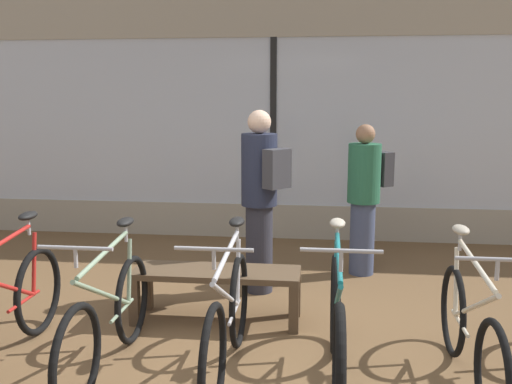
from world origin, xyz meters
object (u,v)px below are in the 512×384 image
(customer_near_rack, at_px, (260,196))
(bicycle_center_left, at_px, (109,319))
(display_bench, at_px, (217,279))
(customer_by_window, at_px, (365,195))
(bicycle_center, at_px, (228,321))
(bicycle_center_right, at_px, (337,327))
(bicycle_right, at_px, (470,332))
(bicycle_left, at_px, (5,309))

(customer_near_rack, bearing_deg, bicycle_center_left, -116.53)
(display_bench, height_order, customer_by_window, customer_by_window)
(display_bench, xyz_separation_m, customer_by_window, (1.32, 1.45, 0.49))
(bicycle_center_left, height_order, customer_near_rack, customer_near_rack)
(bicycle_center, xyz_separation_m, bicycle_center_right, (0.72, -0.02, 0.01))
(bicycle_center_right, bearing_deg, bicycle_right, 4.36)
(customer_by_window, bearing_deg, bicycle_right, -77.46)
(bicycle_left, height_order, bicycle_center, bicycle_center)
(customer_near_rack, height_order, customer_by_window, customer_near_rack)
(bicycle_left, bearing_deg, display_bench, 33.53)
(bicycle_center, bearing_deg, bicycle_right, 1.74)
(bicycle_left, bearing_deg, bicycle_center_right, -1.50)
(bicycle_right, bearing_deg, customer_near_rack, 133.18)
(bicycle_center_right, relative_size, customer_near_rack, 0.99)
(bicycle_center_left, bearing_deg, bicycle_center, 1.53)
(display_bench, relative_size, customer_by_window, 0.88)
(bicycle_center_left, bearing_deg, bicycle_left, 175.22)
(display_bench, relative_size, customer_near_rack, 0.80)
(bicycle_right, distance_m, customer_near_rack, 2.33)
(bicycle_left, distance_m, bicycle_center, 1.62)
(customer_near_rack, bearing_deg, bicycle_left, -134.95)
(customer_near_rack, xyz_separation_m, customer_by_window, (1.03, 0.70, -0.09))
(bicycle_center, height_order, customer_near_rack, customer_near_rack)
(bicycle_left, distance_m, bicycle_center_left, 0.80)
(bicycle_right, relative_size, customer_by_window, 1.05)
(bicycle_center, height_order, customer_by_window, customer_by_window)
(bicycle_center_left, xyz_separation_m, bicycle_center, (0.83, 0.02, 0.01))
(bicycle_center_left, height_order, customer_by_window, customer_by_window)
(bicycle_left, xyz_separation_m, customer_by_window, (2.68, 2.35, 0.47))
(bicycle_center, distance_m, display_bench, 0.98)
(bicycle_center_left, height_order, bicycle_center_right, bicycle_center_right)
(bicycle_center_right, relative_size, bicycle_right, 1.05)
(display_bench, bearing_deg, bicycle_center_left, -120.48)
(customer_by_window, bearing_deg, customer_near_rack, -145.80)
(bicycle_center, bearing_deg, bicycle_center_left, -178.47)
(display_bench, distance_m, customer_by_window, 2.02)
(bicycle_center_left, bearing_deg, display_bench, 59.52)
(bicycle_center_right, bearing_deg, customer_by_window, 82.08)
(bicycle_center_left, bearing_deg, bicycle_right, 1.67)
(customer_by_window, bearing_deg, bicycle_center, -113.85)
(bicycle_center_right, bearing_deg, bicycle_left, 178.50)
(bicycle_center_left, relative_size, bicycle_center, 0.97)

